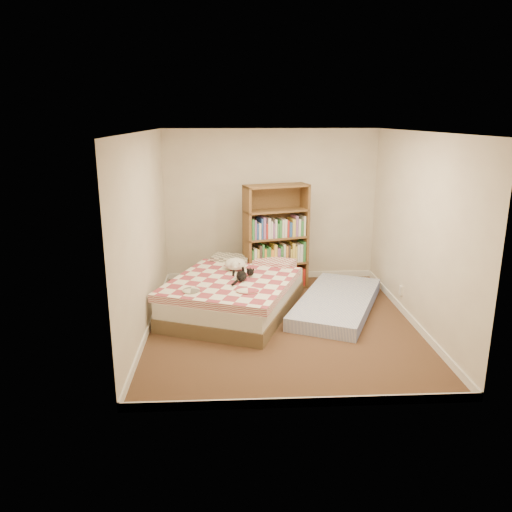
{
  "coord_description": "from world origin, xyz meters",
  "views": [
    {
      "loc": [
        -0.67,
        -6.16,
        2.67
      ],
      "look_at": [
        -0.33,
        0.3,
        0.86
      ],
      "focal_mm": 35.0,
      "sensor_mm": 36.0,
      "label": 1
    }
  ],
  "objects_px": {
    "floor_mattress": "(337,303)",
    "black_cat": "(242,275)",
    "white_dog": "(236,264)",
    "bookshelf": "(276,252)",
    "bed": "(235,293)"
  },
  "relations": [
    {
      "from": "bed",
      "to": "floor_mattress",
      "type": "xyz_separation_m",
      "value": [
        1.46,
        -0.04,
        -0.17
      ]
    },
    {
      "from": "floor_mattress",
      "to": "white_dog",
      "type": "height_order",
      "value": "white_dog"
    },
    {
      "from": "black_cat",
      "to": "white_dog",
      "type": "bearing_deg",
      "value": 144.39
    },
    {
      "from": "bookshelf",
      "to": "black_cat",
      "type": "distance_m",
      "value": 1.22
    },
    {
      "from": "floor_mattress",
      "to": "black_cat",
      "type": "height_order",
      "value": "black_cat"
    },
    {
      "from": "bed",
      "to": "floor_mattress",
      "type": "relative_size",
      "value": 1.21
    },
    {
      "from": "bookshelf",
      "to": "black_cat",
      "type": "height_order",
      "value": "bookshelf"
    },
    {
      "from": "bed",
      "to": "black_cat",
      "type": "height_order",
      "value": "black_cat"
    },
    {
      "from": "bookshelf",
      "to": "white_dog",
      "type": "distance_m",
      "value": 0.9
    },
    {
      "from": "bookshelf",
      "to": "black_cat",
      "type": "xyz_separation_m",
      "value": [
        -0.57,
        -1.07,
        -0.03
      ]
    },
    {
      "from": "floor_mattress",
      "to": "black_cat",
      "type": "distance_m",
      "value": 1.45
    },
    {
      "from": "bookshelf",
      "to": "floor_mattress",
      "type": "height_order",
      "value": "bookshelf"
    },
    {
      "from": "black_cat",
      "to": "white_dog",
      "type": "height_order",
      "value": "white_dog"
    },
    {
      "from": "bookshelf",
      "to": "white_dog",
      "type": "xyz_separation_m",
      "value": [
        -0.64,
        -0.63,
        -0.0
      ]
    },
    {
      "from": "floor_mattress",
      "to": "white_dog",
      "type": "relative_size",
      "value": 4.54
    }
  ]
}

